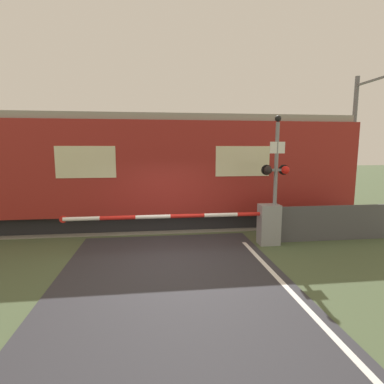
{
  "coord_description": "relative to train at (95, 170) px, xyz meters",
  "views": [
    {
      "loc": [
        -0.34,
        -7.49,
        2.84
      ],
      "look_at": [
        0.76,
        1.43,
        1.53
      ],
      "focal_mm": 28.0,
      "sensor_mm": 36.0,
      "label": 1
    }
  ],
  "objects": [
    {
      "name": "ground_plane",
      "position": [
        2.52,
        -3.86,
        -2.04
      ],
      "size": [
        80.0,
        80.0,
        0.0
      ],
      "primitive_type": "plane",
      "color": "#475638"
    },
    {
      "name": "track_bed",
      "position": [
        2.52,
        0.0,
        -2.02
      ],
      "size": [
        36.0,
        3.2,
        0.13
      ],
      "color": "slate",
      "rests_on": "ground_plane"
    },
    {
      "name": "train",
      "position": [
        0.0,
        0.0,
        0.0
      ],
      "size": [
        18.64,
        3.01,
        4.0
      ],
      "color": "black",
      "rests_on": "ground_plane"
    },
    {
      "name": "crossing_barrier",
      "position": [
        4.98,
        -3.03,
        -1.38
      ],
      "size": [
        6.25,
        0.44,
        1.2
      ],
      "color": "gray",
      "rests_on": "ground_plane"
    },
    {
      "name": "signal_post",
      "position": [
        5.67,
        -3.03,
        0.09
      ],
      "size": [
        0.83,
        0.26,
        3.77
      ],
      "color": "gray",
      "rests_on": "ground_plane"
    },
    {
      "name": "catenary_pole",
      "position": [
        11.4,
        1.77,
        1.15
      ],
      "size": [
        0.2,
        1.9,
        6.1
      ],
      "color": "slate",
      "rests_on": "ground_plane"
    },
    {
      "name": "roadside_fence",
      "position": [
        7.58,
        -2.91,
        -1.49
      ],
      "size": [
        3.93,
        0.06,
        1.1
      ],
      "color": "#4C4C51",
      "rests_on": "ground_plane"
    }
  ]
}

